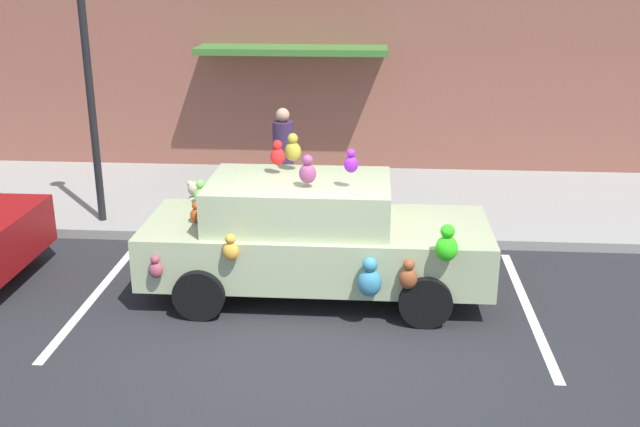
{
  "coord_description": "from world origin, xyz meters",
  "views": [
    {
      "loc": [
        0.65,
        -7.72,
        4.22
      ],
      "look_at": [
        -0.05,
        1.89,
        0.9
      ],
      "focal_mm": 41.99,
      "sensor_mm": 36.0,
      "label": 1
    }
  ],
  "objects_px": {
    "teddy_bear_on_sidewalk": "(196,202)",
    "plush_covered_car": "(312,236)",
    "pedestrian_near_shopfront": "(283,160)",
    "street_lamp_post": "(87,60)"
  },
  "relations": [
    {
      "from": "plush_covered_car",
      "to": "teddy_bear_on_sidewalk",
      "type": "height_order",
      "value": "plush_covered_car"
    },
    {
      "from": "teddy_bear_on_sidewalk",
      "to": "plush_covered_car",
      "type": "bearing_deg",
      "value": -48.37
    },
    {
      "from": "street_lamp_post",
      "to": "pedestrian_near_shopfront",
      "type": "height_order",
      "value": "street_lamp_post"
    },
    {
      "from": "plush_covered_car",
      "to": "street_lamp_post",
      "type": "relative_size",
      "value": 1.04
    },
    {
      "from": "street_lamp_post",
      "to": "pedestrian_near_shopfront",
      "type": "distance_m",
      "value": 3.54
    },
    {
      "from": "pedestrian_near_shopfront",
      "to": "plush_covered_car",
      "type": "bearing_deg",
      "value": -76.94
    },
    {
      "from": "teddy_bear_on_sidewalk",
      "to": "street_lamp_post",
      "type": "xyz_separation_m",
      "value": [
        -1.53,
        -0.13,
        2.27
      ]
    },
    {
      "from": "plush_covered_car",
      "to": "teddy_bear_on_sidewalk",
      "type": "distance_m",
      "value": 3.16
    },
    {
      "from": "teddy_bear_on_sidewalk",
      "to": "street_lamp_post",
      "type": "bearing_deg",
      "value": -175.07
    },
    {
      "from": "street_lamp_post",
      "to": "plush_covered_car",
      "type": "bearing_deg",
      "value": -31.49
    }
  ]
}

